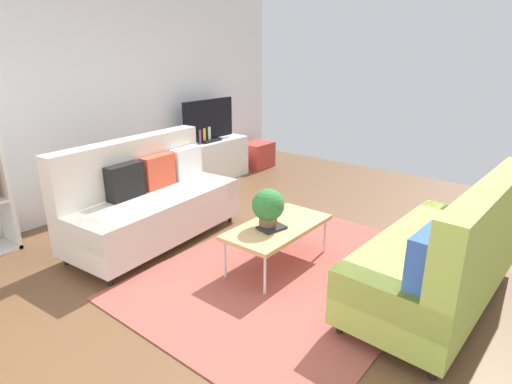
{
  "coord_description": "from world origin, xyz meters",
  "views": [
    {
      "loc": [
        -3.0,
        -2.12,
        2.01
      ],
      "look_at": [
        0.06,
        0.35,
        0.65
      ],
      "focal_mm": 29.29,
      "sensor_mm": 36.0,
      "label": 1
    }
  ],
  "objects_px": {
    "bottle_1": "(204,136)",
    "vase_1": "(186,141)",
    "couch_beige": "(150,201)",
    "vase_0": "(177,142)",
    "storage_trunk": "(258,155)",
    "bottle_2": "(209,134)",
    "coffee_table": "(278,228)",
    "tv": "(209,121)",
    "bottle_0": "(200,137)",
    "table_book_0": "(272,228)",
    "potted_plant": "(268,207)",
    "tv_console": "(209,161)",
    "couch_green": "(444,256)"
  },
  "relations": [
    {
      "from": "table_book_0",
      "to": "coffee_table",
      "type": "bearing_deg",
      "value": 2.91
    },
    {
      "from": "couch_beige",
      "to": "tv_console",
      "type": "bearing_deg",
      "value": -156.46
    },
    {
      "from": "bottle_2",
      "to": "tv_console",
      "type": "bearing_deg",
      "value": 60.39
    },
    {
      "from": "bottle_0",
      "to": "vase_0",
      "type": "bearing_deg",
      "value": 166.05
    },
    {
      "from": "couch_green",
      "to": "tv_console",
      "type": "relative_size",
      "value": 1.38
    },
    {
      "from": "tv",
      "to": "storage_trunk",
      "type": "height_order",
      "value": "tv"
    },
    {
      "from": "bottle_0",
      "to": "couch_green",
      "type": "bearing_deg",
      "value": -105.23
    },
    {
      "from": "couch_beige",
      "to": "tv_console",
      "type": "xyz_separation_m",
      "value": [
        1.94,
        1.04,
        -0.13
      ]
    },
    {
      "from": "couch_beige",
      "to": "tv",
      "type": "distance_m",
      "value": 2.25
    },
    {
      "from": "vase_0",
      "to": "bottle_1",
      "type": "relative_size",
      "value": 0.68
    },
    {
      "from": "couch_green",
      "to": "vase_0",
      "type": "bearing_deg",
      "value": 82.51
    },
    {
      "from": "coffee_table",
      "to": "table_book_0",
      "type": "height_order",
      "value": "table_book_0"
    },
    {
      "from": "couch_beige",
      "to": "table_book_0",
      "type": "relative_size",
      "value": 8.18
    },
    {
      "from": "vase_0",
      "to": "vase_1",
      "type": "bearing_deg",
      "value": 0.0
    },
    {
      "from": "coffee_table",
      "to": "bottle_0",
      "type": "height_order",
      "value": "bottle_0"
    },
    {
      "from": "couch_beige",
      "to": "bottle_1",
      "type": "distance_m",
      "value": 2.09
    },
    {
      "from": "coffee_table",
      "to": "vase_1",
      "type": "distance_m",
      "value": 2.77
    },
    {
      "from": "tv_console",
      "to": "vase_0",
      "type": "height_order",
      "value": "vase_0"
    },
    {
      "from": "tv",
      "to": "bottle_1",
      "type": "bearing_deg",
      "value": -171.04
    },
    {
      "from": "coffee_table",
      "to": "bottle_0",
      "type": "distance_m",
      "value": 2.79
    },
    {
      "from": "vase_0",
      "to": "bottle_2",
      "type": "distance_m",
      "value": 0.57
    },
    {
      "from": "bottle_1",
      "to": "vase_1",
      "type": "bearing_deg",
      "value": 162.34
    },
    {
      "from": "storage_trunk",
      "to": "bottle_2",
      "type": "distance_m",
      "value": 1.25
    },
    {
      "from": "bottle_0",
      "to": "tv",
      "type": "bearing_deg",
      "value": 5.25
    },
    {
      "from": "tv",
      "to": "bottle_0",
      "type": "height_order",
      "value": "tv"
    },
    {
      "from": "potted_plant",
      "to": "bottle_1",
      "type": "bearing_deg",
      "value": 57.49
    },
    {
      "from": "couch_beige",
      "to": "vase_0",
      "type": "distance_m",
      "value": 1.76
    },
    {
      "from": "tv",
      "to": "bottle_0",
      "type": "distance_m",
      "value": 0.3
    },
    {
      "from": "tv",
      "to": "vase_1",
      "type": "bearing_deg",
      "value": 170.3
    },
    {
      "from": "storage_trunk",
      "to": "bottle_1",
      "type": "relative_size",
      "value": 2.3
    },
    {
      "from": "tv",
      "to": "vase_1",
      "type": "relative_size",
      "value": 7.59
    },
    {
      "from": "vase_0",
      "to": "bottle_2",
      "type": "height_order",
      "value": "bottle_2"
    },
    {
      "from": "couch_green",
      "to": "bottle_0",
      "type": "height_order",
      "value": "couch_green"
    },
    {
      "from": "bottle_1",
      "to": "coffee_table",
      "type": "bearing_deg",
      "value": -120.33
    },
    {
      "from": "coffee_table",
      "to": "table_book_0",
      "type": "relative_size",
      "value": 4.58
    },
    {
      "from": "vase_1",
      "to": "bottle_2",
      "type": "distance_m",
      "value": 0.4
    },
    {
      "from": "table_book_0",
      "to": "bottle_2",
      "type": "height_order",
      "value": "bottle_2"
    },
    {
      "from": "tv",
      "to": "bottle_0",
      "type": "xyz_separation_m",
      "value": [
        -0.22,
        -0.02,
        -0.2
      ]
    },
    {
      "from": "table_book_0",
      "to": "bottle_1",
      "type": "height_order",
      "value": "bottle_1"
    },
    {
      "from": "potted_plant",
      "to": "coffee_table",
      "type": "bearing_deg",
      "value": -26.36
    },
    {
      "from": "vase_1",
      "to": "storage_trunk",
      "type": "bearing_deg",
      "value": -5.68
    },
    {
      "from": "bottle_0",
      "to": "couch_beige",
      "type": "bearing_deg",
      "value": -149.84
    },
    {
      "from": "coffee_table",
      "to": "bottle_2",
      "type": "height_order",
      "value": "bottle_2"
    },
    {
      "from": "tv_console",
      "to": "bottle_0",
      "type": "relative_size",
      "value": 6.47
    },
    {
      "from": "coffee_table",
      "to": "bottle_1",
      "type": "height_order",
      "value": "bottle_1"
    },
    {
      "from": "storage_trunk",
      "to": "table_book_0",
      "type": "height_order",
      "value": "table_book_0"
    },
    {
      "from": "tv_console",
      "to": "vase_1",
      "type": "distance_m",
      "value": 0.56
    },
    {
      "from": "couch_beige",
      "to": "bottle_0",
      "type": "distance_m",
      "value": 2.01
    },
    {
      "from": "vase_0",
      "to": "bottle_0",
      "type": "distance_m",
      "value": 0.37
    },
    {
      "from": "couch_green",
      "to": "vase_1",
      "type": "xyz_separation_m",
      "value": [
        0.86,
        3.93,
        0.26
      ]
    }
  ]
}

